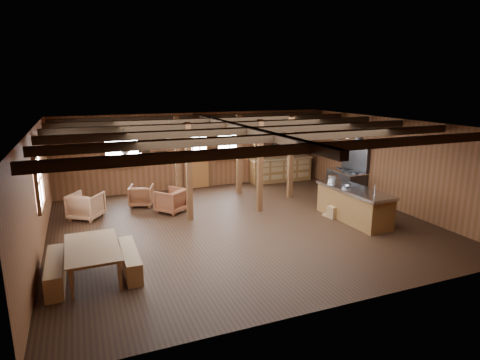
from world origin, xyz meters
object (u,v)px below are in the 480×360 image
object	(u,v)px
commercial_range	(348,178)
armchair_a	(171,201)
dining_table	(95,261)
armchair_c	(86,206)
kitchen_island	(354,204)
armchair_b	(141,196)

from	to	relation	value
commercial_range	armchair_a	bearing A→B (deg)	176.72
dining_table	armchair_a	size ratio (longest dim) A/B	2.32
dining_table	armchair_c	distance (m)	3.89
kitchen_island	commercial_range	distance (m)	2.80
kitchen_island	armchair_a	distance (m)	5.40
armchair_a	armchair_c	distance (m)	2.44
armchair_c	dining_table	bearing A→B (deg)	124.08
kitchen_island	armchair_c	xyz separation A→B (m)	(-7.09, 3.02, -0.09)
armchair_c	kitchen_island	bearing A→B (deg)	-170.03
dining_table	armchair_c	size ratio (longest dim) A/B	2.19
armchair_a	armchair_b	world-z (taller)	armchair_a
commercial_range	armchair_a	world-z (taller)	commercial_range
kitchen_island	armchair_c	distance (m)	7.71
kitchen_island	dining_table	size ratio (longest dim) A/B	1.37
dining_table	armchair_b	size ratio (longest dim) A/B	2.51
kitchen_island	armchair_b	bearing A→B (deg)	143.54
kitchen_island	armchair_a	bearing A→B (deg)	147.92
armchair_a	armchair_b	size ratio (longest dim) A/B	1.08
kitchen_island	armchair_c	size ratio (longest dim) A/B	3.00
armchair_b	armchair_c	distance (m)	1.81
kitchen_island	dining_table	world-z (taller)	kitchen_island
armchair_a	armchair_c	world-z (taller)	armchair_c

